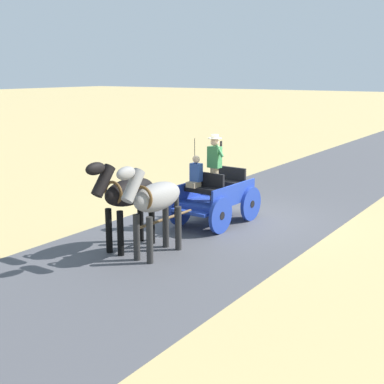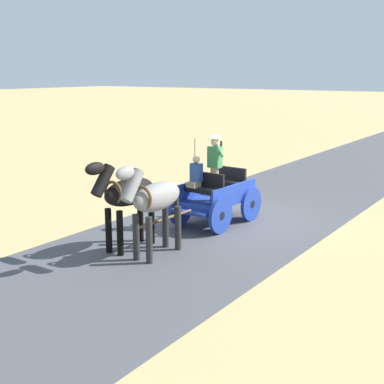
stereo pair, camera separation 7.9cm
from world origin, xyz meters
name	(u,v)px [view 2 (the right image)]	position (x,y,z in m)	size (l,w,h in m)	color
ground_plane	(237,218)	(0.00, 0.00, 0.00)	(200.00, 200.00, 0.00)	tan
road_surface	(237,218)	(0.00, 0.00, 0.00)	(5.49, 160.00, 0.01)	#4C4C51
horse_drawn_carriage	(215,195)	(0.26, 0.81, 0.82)	(1.50, 4.51, 2.50)	#1E3899
horse_near_side	(154,200)	(-0.03, 3.85, 1.32)	(0.58, 2.13, 2.21)	gray
horse_off_side	(126,194)	(0.81, 3.81, 1.32)	(0.62, 2.13, 2.21)	black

